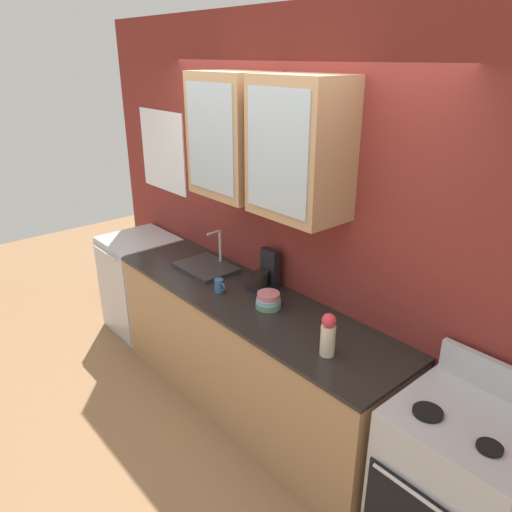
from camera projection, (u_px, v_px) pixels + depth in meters
name	position (u px, v px, depth m)	size (l,w,h in m)	color
ground_plane	(248.00, 405.00, 3.82)	(10.00, 10.00, 0.00)	#936B47
back_wall_unit	(282.00, 206.00, 3.43)	(4.65, 0.48, 2.84)	maroon
counter	(248.00, 354.00, 3.64)	(2.54, 0.68, 0.94)	#A87F56
stove_range	(454.00, 492.00, 2.49)	(0.67, 0.65, 1.12)	silver
sink_faucet	(207.00, 266.00, 3.92)	(0.47, 0.35, 0.30)	#2D2D30
bowl_stack	(268.00, 300.00, 3.31)	(0.18, 0.18, 0.11)	#669972
vase	(328.00, 335.00, 2.76)	(0.09, 0.09, 0.26)	beige
cup_near_sink	(219.00, 286.00, 3.53)	(0.10, 0.07, 0.10)	#38608C
dishwasher	(142.00, 283.00, 4.76)	(0.62, 0.66, 0.94)	silver
coffee_maker	(266.00, 274.00, 3.57)	(0.17, 0.20, 0.29)	black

